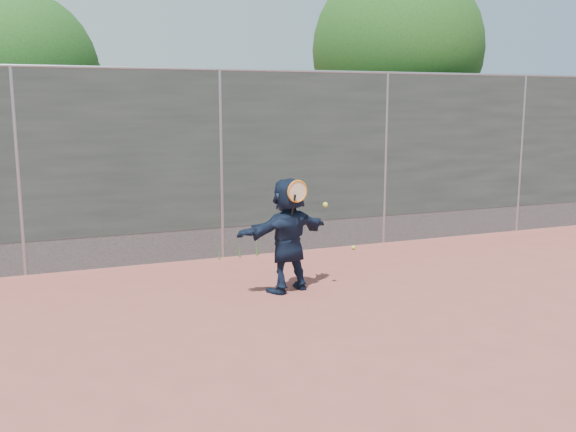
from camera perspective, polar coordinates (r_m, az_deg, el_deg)
name	(u,v)px	position (r m, az deg, el deg)	size (l,w,h in m)	color
ground	(307,325)	(7.41, 1.74, -9.66)	(80.00, 80.00, 0.00)	#9E4C42
player	(288,235)	(8.51, 0.00, -1.69)	(1.42, 0.45, 1.53)	#121C31
ball_ground	(353,247)	(11.11, 5.84, -2.80)	(0.07, 0.07, 0.07)	#C9DD31
fence	(221,161)	(10.32, -5.96, 4.92)	(20.00, 0.06, 3.03)	#38423D
swing_action	(300,194)	(8.27, 1.07, 1.96)	(0.60, 0.13, 0.51)	orange
tree_right	(403,55)	(14.29, 10.21, 13.90)	(3.78, 3.60, 5.39)	#382314
tree_left	(24,78)	(12.95, -22.38, 11.28)	(3.15, 3.00, 4.53)	#382314
weed_clump	(242,249)	(10.52, -4.10, -2.95)	(0.68, 0.07, 0.30)	#387226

